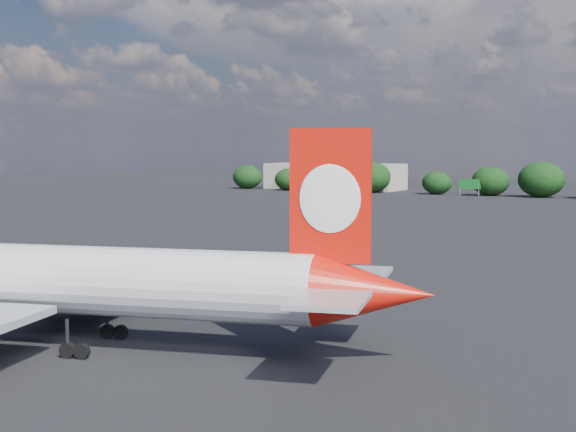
% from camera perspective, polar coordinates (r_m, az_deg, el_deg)
% --- Properties ---
extents(ground, '(500.00, 500.00, 0.00)m').
position_cam_1_polar(ground, '(103.17, 4.90, -2.14)').
color(ground, black).
rests_on(ground, ground).
extents(qantas_airliner, '(41.09, 39.35, 13.55)m').
position_cam_1_polar(qantas_airliner, '(51.48, -14.34, -4.58)').
color(qantas_airliner, silver).
rests_on(qantas_airliner, ground).
extents(terminal_building, '(42.00, 16.00, 8.00)m').
position_cam_1_polar(terminal_building, '(249.64, 3.34, 2.83)').
color(terminal_building, gray).
rests_on(terminal_building, ground).
extents(highway_sign, '(6.00, 0.30, 4.50)m').
position_cam_1_polar(highway_sign, '(218.22, 12.78, 2.21)').
color(highway_sign, '#125E21').
rests_on(highway_sign, ground).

